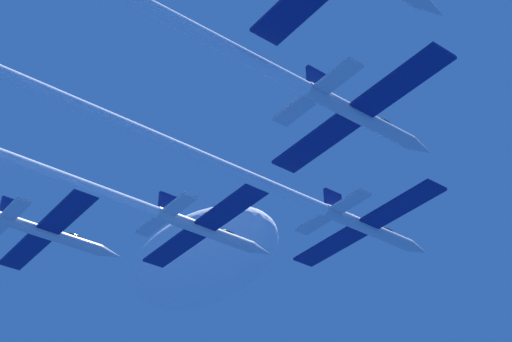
{
  "coord_description": "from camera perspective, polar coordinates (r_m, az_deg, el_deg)",
  "views": [
    {
      "loc": [
        50.43,
        -53.4,
        -42.89
      ],
      "look_at": [
        0.49,
        -15.38,
        0.17
      ],
      "focal_mm": 54.59,
      "sensor_mm": 36.0,
      "label": 1
    }
  ],
  "objects": [
    {
      "name": "jet_lead",
      "position": [
        76.81,
        1.39,
        -1.28
      ],
      "size": [
        20.53,
        52.29,
        3.4
      ],
      "color": "silver"
    },
    {
      "name": "jet_right_wing",
      "position": [
        62.08,
        -2.51,
        9.24
      ],
      "size": [
        20.53,
        57.44,
        3.4
      ],
      "color": "silver"
    },
    {
      "name": "cloud_wispy",
      "position": [
        121.42,
        -4.03,
        -6.54
      ],
      "size": [
        31.55,
        17.35,
        11.04
      ],
      "primitive_type": "ellipsoid",
      "color": "white"
    },
    {
      "name": "jet_left_wing",
      "position": [
        80.0,
        -12.71,
        -0.95
      ],
      "size": [
        20.53,
        57.73,
        3.4
      ],
      "color": "silver"
    }
  ]
}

